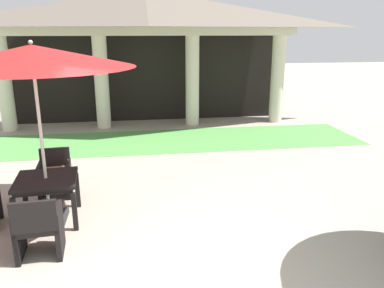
% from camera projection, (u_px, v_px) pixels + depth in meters
% --- Properties ---
extents(background_pavilion, '(9.34, 2.50, 3.96)m').
position_uv_depth(background_pavilion, '(146.00, 23.00, 11.33)').
color(background_pavilion, beige).
rests_on(background_pavilion, ground).
extents(lawn_strip, '(11.14, 2.36, 0.01)m').
position_uv_depth(lawn_strip, '(152.00, 141.00, 10.37)').
color(lawn_strip, '#519347').
rests_on(lawn_strip, ground).
extents(patio_table_mid_left, '(0.95, 0.95, 0.71)m').
position_uv_depth(patio_table_mid_left, '(47.00, 184.00, 5.90)').
color(patio_table_mid_left, black).
rests_on(patio_table_mid_left, ground).
extents(patio_umbrella_mid_left, '(2.86, 2.86, 2.72)m').
position_uv_depth(patio_umbrella_mid_left, '(32.00, 58.00, 5.38)').
color(patio_umbrella_mid_left, '#2D2D2D').
rests_on(patio_umbrella_mid_left, ground).
extents(patio_chair_mid_left_south, '(0.60, 0.57, 0.86)m').
position_uv_depth(patio_chair_mid_left_south, '(38.00, 228.00, 5.01)').
color(patio_chair_mid_left_south, black).
rests_on(patio_chair_mid_left_south, ground).
extents(patio_chair_mid_left_north, '(0.58, 0.61, 0.81)m').
position_uv_depth(patio_chair_mid_left_north, '(55.00, 175.00, 6.92)').
color(patio_chair_mid_left_north, black).
rests_on(patio_chair_mid_left_north, ground).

